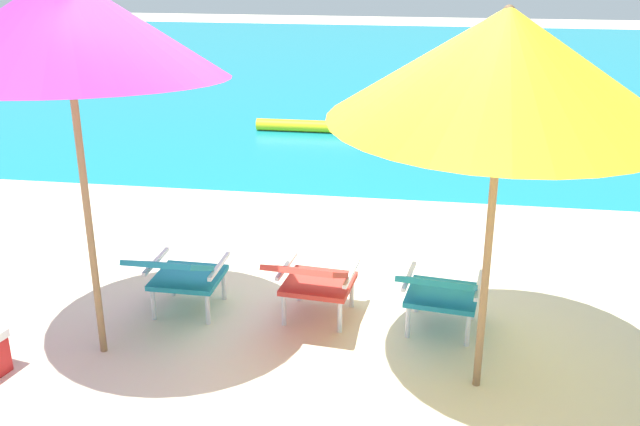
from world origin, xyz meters
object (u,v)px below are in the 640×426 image
(lounge_chair_left, at_px, (180,273))
(beach_umbrella_left, at_px, (65,25))
(swim_buoy, at_px, (308,126))
(beach_umbrella_right, at_px, (504,65))
(lounge_chair_right, at_px, (440,290))
(lounge_chair_center, at_px, (313,279))

(lounge_chair_left, xyz_separation_m, beach_umbrella_left, (-0.41, -0.53, 1.89))
(swim_buoy, distance_m, beach_umbrella_right, 7.20)
(lounge_chair_right, relative_size, beach_umbrella_right, 0.38)
(lounge_chair_left, relative_size, beach_umbrella_left, 0.33)
(beach_umbrella_left, bearing_deg, lounge_chair_right, 12.66)
(swim_buoy, distance_m, beach_umbrella_left, 6.88)
(lounge_chair_center, bearing_deg, beach_umbrella_left, -157.88)
(lounge_chair_center, bearing_deg, lounge_chair_left, -177.08)
(beach_umbrella_right, bearing_deg, lounge_chair_right, 115.00)
(lounge_chair_left, height_order, lounge_chair_right, same)
(swim_buoy, xyz_separation_m, beach_umbrella_left, (-0.38, -6.51, 2.20))
(lounge_chair_center, height_order, beach_umbrella_right, beach_umbrella_right)
(lounge_chair_right, bearing_deg, beach_umbrella_left, -167.34)
(lounge_chair_left, distance_m, lounge_chair_center, 1.02)
(lounge_chair_right, bearing_deg, lounge_chair_left, -179.90)
(lounge_chair_right, height_order, beach_umbrella_right, beach_umbrella_right)
(lounge_chair_center, distance_m, beach_umbrella_left, 2.44)
(lounge_chair_left, bearing_deg, swim_buoy, 90.30)
(lounge_chair_left, bearing_deg, beach_umbrella_left, -127.87)
(lounge_chair_left, height_order, beach_umbrella_left, beach_umbrella_left)
(lounge_chair_left, height_order, beach_umbrella_right, beach_umbrella_right)
(swim_buoy, bearing_deg, beach_umbrella_right, -70.90)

